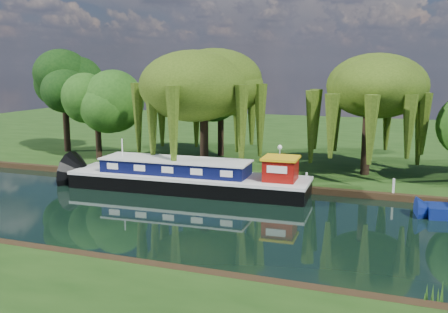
% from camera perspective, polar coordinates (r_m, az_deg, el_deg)
% --- Properties ---
extents(ground, '(120.00, 120.00, 0.00)m').
position_cam_1_polar(ground, '(29.69, 0.58, -7.38)').
color(ground, black).
extents(far_bank, '(120.00, 52.00, 0.45)m').
position_cam_1_polar(far_bank, '(62.05, 10.95, 1.99)').
color(far_bank, '#19390F').
rests_on(far_bank, ground).
extents(dutch_barge, '(17.92, 4.72, 3.75)m').
position_cam_1_polar(dutch_barge, '(36.61, -3.93, -2.48)').
color(dutch_barge, black).
rests_on(dutch_barge, ground).
extents(red_dinghy, '(3.66, 2.68, 0.74)m').
position_cam_1_polar(red_dinghy, '(40.70, -11.82, -2.71)').
color(red_dinghy, maroon).
rests_on(red_dinghy, ground).
extents(willow_left, '(7.90, 7.90, 9.47)m').
position_cam_1_polar(willow_left, '(40.72, -2.32, 7.93)').
color(willow_left, black).
rests_on(willow_left, far_bank).
extents(willow_right, '(7.13, 7.13, 8.69)m').
position_cam_1_polar(willow_right, '(40.76, 16.20, 6.77)').
color(willow_right, black).
rests_on(willow_right, far_bank).
extents(tree_far_left, '(4.92, 4.92, 7.93)m').
position_cam_1_polar(tree_far_left, '(47.13, -14.34, 6.18)').
color(tree_far_left, black).
rests_on(tree_far_left, far_bank).
extents(tree_far_back, '(5.45, 5.45, 9.17)m').
position_cam_1_polar(tree_far_back, '(52.66, -17.79, 7.47)').
color(tree_far_back, black).
rests_on(tree_far_back, far_bank).
extents(tree_far_mid, '(5.18, 5.18, 8.47)m').
position_cam_1_polar(tree_far_mid, '(47.73, -0.38, 7.05)').
color(tree_far_mid, black).
rests_on(tree_far_mid, far_bank).
extents(lamppost, '(0.36, 0.36, 2.56)m').
position_cam_1_polar(lamppost, '(38.81, 6.39, 0.46)').
color(lamppost, silver).
rests_on(lamppost, far_bank).
extents(mooring_posts, '(19.16, 0.16, 1.00)m').
position_cam_1_polar(mooring_posts, '(37.34, 4.10, -2.19)').
color(mooring_posts, silver).
rests_on(mooring_posts, far_bank).
extents(reeds_near, '(33.70, 1.50, 1.10)m').
position_cam_1_polar(reeds_near, '(21.08, 11.87, -13.64)').
color(reeds_near, '#204E14').
rests_on(reeds_near, ground).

